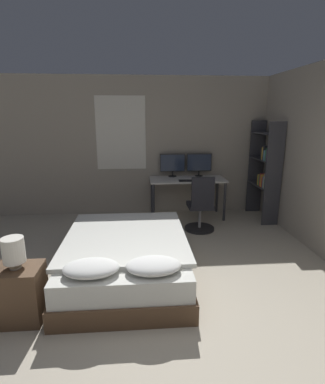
{
  "coord_description": "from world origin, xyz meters",
  "views": [
    {
      "loc": [
        -0.4,
        -2.06,
        1.97
      ],
      "look_at": [
        -0.02,
        2.64,
        0.75
      ],
      "focal_mm": 28.0,
      "sensor_mm": 36.0,
      "label": 1
    }
  ],
  "objects": [
    {
      "name": "ground_plane",
      "position": [
        0.0,
        0.0,
        0.0
      ],
      "size": [
        20.0,
        20.0,
        0.0
      ],
      "primitive_type": "plane",
      "color": "#B2A893"
    },
    {
      "name": "wall_back",
      "position": [
        -0.01,
        3.94,
        1.35
      ],
      "size": [
        12.0,
        0.08,
        2.7
      ],
      "color": "#9E9384",
      "rests_on": "ground_plane"
    },
    {
      "name": "bed",
      "position": [
        -0.57,
        1.33,
        0.26
      ],
      "size": [
        1.48,
        1.98,
        0.59
      ],
      "color": "brown",
      "rests_on": "ground_plane"
    },
    {
      "name": "nightstand",
      "position": [
        -1.58,
        0.61,
        0.28
      ],
      "size": [
        0.45,
        0.37,
        0.56
      ],
      "color": "brown",
      "rests_on": "ground_plane"
    },
    {
      "name": "bedside_lamp",
      "position": [
        -1.58,
        0.61,
        0.74
      ],
      "size": [
        0.2,
        0.2,
        0.31
      ],
      "color": "gray",
      "rests_on": "nightstand"
    },
    {
      "name": "desk",
      "position": [
        0.54,
        3.54,
        0.68
      ],
      "size": [
        1.45,
        0.66,
        0.78
      ],
      "color": "beige",
      "rests_on": "ground_plane"
    },
    {
      "name": "monitor_left",
      "position": [
        0.27,
        3.77,
        1.03
      ],
      "size": [
        0.5,
        0.16,
        0.45
      ],
      "color": "black",
      "rests_on": "desk"
    },
    {
      "name": "monitor_right",
      "position": [
        0.8,
        3.77,
        1.03
      ],
      "size": [
        0.5,
        0.16,
        0.45
      ],
      "color": "black",
      "rests_on": "desk"
    },
    {
      "name": "keyboard",
      "position": [
        0.54,
        3.32,
        0.78
      ],
      "size": [
        0.39,
        0.13,
        0.02
      ],
      "color": "black",
      "rests_on": "desk"
    },
    {
      "name": "computer_mouse",
      "position": [
        0.82,
        3.32,
        0.79
      ],
      "size": [
        0.07,
        0.05,
        0.04
      ],
      "color": "black",
      "rests_on": "desk"
    },
    {
      "name": "office_chair",
      "position": [
        0.65,
        2.79,
        0.38
      ],
      "size": [
        0.52,
        0.52,
        0.98
      ],
      "color": "black",
      "rests_on": "ground_plane"
    },
    {
      "name": "bookshelf",
      "position": [
        1.99,
        3.29,
        1.01
      ],
      "size": [
        0.3,
        0.85,
        1.87
      ],
      "color": "#333338",
      "rests_on": "ground_plane"
    }
  ]
}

